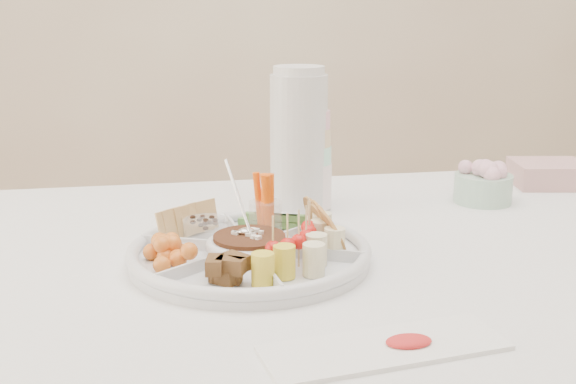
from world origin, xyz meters
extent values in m
cylinder|color=silver|center=(-0.26, -0.04, 0.78)|extent=(0.50, 0.50, 0.04)
cylinder|color=#501B0D|center=(-0.26, -0.04, 0.79)|extent=(0.15, 0.15, 0.04)
cylinder|color=#B6CCB1|center=(-0.10, 0.24, 0.86)|extent=(0.08, 0.08, 0.20)
cylinder|color=silver|center=(-0.13, 0.24, 0.90)|extent=(0.12, 0.12, 0.29)
cylinder|color=#A7C2B6|center=(0.26, 0.23, 0.80)|extent=(0.14, 0.14, 0.09)
cube|color=#CC9795|center=(0.47, 0.34, 0.78)|extent=(0.18, 0.16, 0.05)
cube|color=white|center=(-0.14, -0.37, 0.76)|extent=(0.31, 0.14, 0.01)
camera|label=1|loc=(-0.39, -1.12, 1.16)|focal=45.00mm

